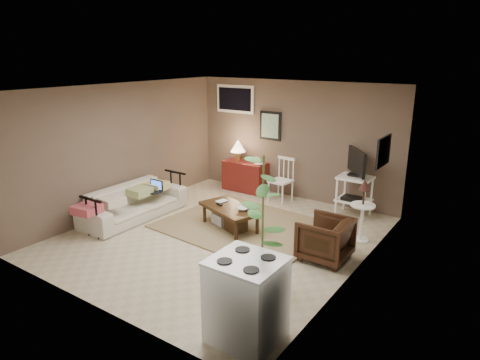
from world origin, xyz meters
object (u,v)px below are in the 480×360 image
Objects in this scene: sofa at (133,197)px; armchair at (325,237)px; tv_stand at (355,181)px; spindle_chair at (281,181)px; potted_plant at (263,219)px; coffee_table at (230,216)px; red_console at (245,173)px; side_table at (363,203)px; stove at (246,300)px.

armchair is (3.55, 0.44, -0.05)m from sofa.
tv_stand is (3.27, 2.37, 0.27)m from sofa.
potted_plant is (1.47, -3.11, 0.53)m from spindle_chair.
potted_plant is at bearing -42.07° from coffee_table.
potted_plant is (2.47, -3.27, 0.56)m from red_console.
potted_plant is at bearing -64.70° from spindle_chair.
armchair is at bearing -3.98° from coffee_table.
armchair is at bearing -46.61° from spindle_chair.
coffee_table is at bearing -93.73° from armchair.
coffee_table is 2.21m from side_table.
spindle_chair is 2.25m from side_table.
armchair is at bearing -82.92° from sofa.
coffee_table is 2.97m from stove.
coffee_table is 2.11m from potted_plant.
coffee_table is 0.70× the size of potted_plant.
spindle_chair is (1.00, -0.16, 0.03)m from red_console.
sofa is at bearing -106.59° from red_console.
potted_plant reaches higher than coffee_table.
red_console reaches higher than stove.
tv_stand is at bearing 0.92° from spindle_chair.
spindle_chair is 4.48m from stove.
stove reaches higher than spindle_chair.
spindle_chair is at bearing -36.72° from sofa.
tv_stand is at bearing -54.01° from sofa.
coffee_table is at bearing 137.93° from potted_plant.
red_console is at bearing -16.59° from sofa.
tv_stand is 4.12m from stove.
sofa is 2.26× the size of spindle_chair.
spindle_chair is at bearing 154.13° from side_table.
armchair is 2.17m from stove.
red_console is 3.24m from side_table.
coffee_table is 0.99× the size of tv_stand.
coffee_table is 1.11× the size of red_console.
red_console is at bearing 170.92° from spindle_chair.
red_console is 0.63× the size of potted_plant.
stove is (0.36, -4.10, -0.21)m from tv_stand.
side_table is 3.10m from stove.
stove is at bearing -84.99° from tv_stand.
stove is at bearing 2.18° from armchair.
coffee_table is at bearing 129.30° from stove.
sofa is 1.97× the size of side_table.
coffee_table is 1.78× the size of armchair.
spindle_chair is 0.71× the size of tv_stand.
potted_plant is at bearing 112.78° from stove.
tv_stand is at bearing -3.09° from red_console.
stove is (1.87, -4.07, 0.04)m from spindle_chair.
side_table is at bearing 21.65° from coffee_table.
red_console is 3.48m from armchair.
side_table is at bearing -20.66° from red_console.
sofa is 4.01m from stove.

